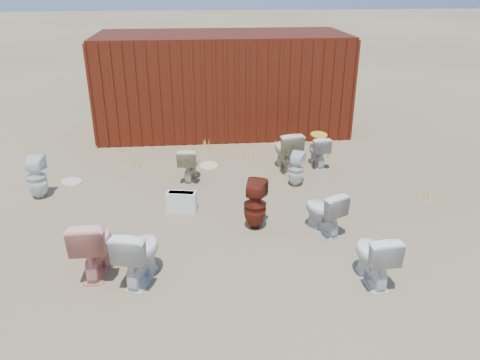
{
  "coord_description": "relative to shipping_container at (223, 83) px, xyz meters",
  "views": [
    {
      "loc": [
        -0.68,
        -6.49,
        3.68
      ],
      "look_at": [
        0.0,
        0.6,
        0.55
      ],
      "focal_mm": 35.0,
      "sensor_mm": 36.0,
      "label": 1
    }
  ],
  "objects": [
    {
      "name": "loose_lid_far",
      "position": [
        -3.14,
        -3.15,
        -1.19
      ],
      "size": [
        0.57,
        0.59,
        0.02
      ],
      "primitive_type": "ellipsoid",
      "rotation": [
        0.0,
        0.0,
        0.65
      ],
      "color": "beige",
      "rests_on": "ground"
    },
    {
      "name": "toilet_back_a",
      "position": [
        -3.55,
        -3.79,
        -0.81
      ],
      "size": [
        0.35,
        0.36,
        0.78
      ],
      "primitive_type": "imported",
      "rotation": [
        0.0,
        0.0,
        3.15
      ],
      "color": "white",
      "rests_on": "ground"
    },
    {
      "name": "ground",
      "position": [
        0.0,
        -5.2,
        -1.2
      ],
      "size": [
        100.0,
        100.0,
        0.0
      ],
      "primitive_type": "plane",
      "color": "brown",
      "rests_on": "ground"
    },
    {
      "name": "toilet_front_a",
      "position": [
        -1.49,
        -6.46,
        -0.8
      ],
      "size": [
        0.65,
        0.88,
        0.8
      ],
      "primitive_type": "imported",
      "rotation": [
        0.0,
        0.0,
        2.86
      ],
      "color": "white",
      "rests_on": "ground"
    },
    {
      "name": "toilet_front_e",
      "position": [
        1.2,
        -5.47,
        -0.84
      ],
      "size": [
        0.67,
        0.81,
        0.72
      ],
      "primitive_type": "imported",
      "rotation": [
        0.0,
        0.0,
        3.6
      ],
      "color": "silver",
      "rests_on": "ground"
    },
    {
      "name": "weed_clump_c",
      "position": [
        2.01,
        -2.28,
        -1.06
      ],
      "size": [
        0.36,
        0.36,
        0.28
      ],
      "primitive_type": "cone",
      "color": "#CCB551",
      "rests_on": "ground"
    },
    {
      "name": "yellow_lid",
      "position": [
        1.8,
        -2.75,
        -0.52
      ],
      "size": [
        0.34,
        0.42,
        0.02
      ],
      "primitive_type": "ellipsoid",
      "color": "gold",
      "rests_on": "toilet_back_yellowlid"
    },
    {
      "name": "toilet_front_pink",
      "position": [
        -2.1,
        -6.22,
        -0.78
      ],
      "size": [
        0.48,
        0.83,
        0.85
      ],
      "primitive_type": "imported",
      "rotation": [
        0.0,
        0.0,
        3.13
      ],
      "color": "#ED9989",
      "rests_on": "ground"
    },
    {
      "name": "weed_clump_f",
      "position": [
        3.36,
        -4.55,
        -1.08
      ],
      "size": [
        0.28,
        0.28,
        0.24
      ],
      "primitive_type": "cone",
      "color": "#CCB551",
      "rests_on": "ground"
    },
    {
      "name": "toilet_front_c",
      "position": [
        1.52,
        -6.78,
        -0.83
      ],
      "size": [
        0.48,
        0.77,
        0.75
      ],
      "primitive_type": "imported",
      "rotation": [
        0.0,
        0.0,
        3.22
      ],
      "color": "white",
      "rests_on": "ground"
    },
    {
      "name": "shipping_container",
      "position": [
        0.0,
        0.0,
        0.0
      ],
      "size": [
        6.0,
        2.4,
        2.4
      ],
      "primitive_type": "cube",
      "color": "#43120B",
      "rests_on": "ground"
    },
    {
      "name": "weed_clump_d",
      "position": [
        -0.41,
        -1.7,
        -1.05
      ],
      "size": [
        0.3,
        0.3,
        0.29
      ],
      "primitive_type": "cone",
      "color": "#CCB551",
      "rests_on": "ground"
    },
    {
      "name": "toilet_back_yellowlid",
      "position": [
        1.8,
        -2.75,
        -0.87
      ],
      "size": [
        0.42,
        0.68,
        0.67
      ],
      "primitive_type": "imported",
      "rotation": [
        0.0,
        0.0,
        3.21
      ],
      "color": "silver",
      "rests_on": "ground"
    },
    {
      "name": "loose_lid_near",
      "position": [
        -0.46,
        -2.58,
        -1.19
      ],
      "size": [
        0.42,
        0.53,
        0.02
      ],
      "primitive_type": "ellipsoid",
      "rotation": [
        0.0,
        0.0,
        -0.09
      ],
      "color": "beige",
      "rests_on": "ground"
    },
    {
      "name": "loose_tank",
      "position": [
        -0.98,
        -4.56,
        -1.02
      ],
      "size": [
        0.53,
        0.29,
        0.35
      ],
      "primitive_type": "cube",
      "rotation": [
        0.0,
        0.0,
        -0.19
      ],
      "color": "silver",
      "rests_on": "ground"
    },
    {
      "name": "toilet_back_beige_left",
      "position": [
        -0.86,
        -3.23,
        -0.86
      ],
      "size": [
        0.48,
        0.72,
        0.68
      ],
      "primitive_type": "imported",
      "rotation": [
        0.0,
        0.0,
        2.99
      ],
      "color": "beige",
      "rests_on": "ground"
    },
    {
      "name": "weed_clump_a",
      "position": [
        -2.09,
        -2.52,
        -1.06
      ],
      "size": [
        0.36,
        0.36,
        0.27
      ],
      "primitive_type": "cone",
      "color": "#CCB551",
      "rests_on": "ground"
    },
    {
      "name": "weed_clump_e",
      "position": [
        1.24,
        -1.7,
        -1.06
      ],
      "size": [
        0.34,
        0.34,
        0.27
      ],
      "primitive_type": "cone",
      "color": "#CCB551",
      "rests_on": "ground"
    },
    {
      "name": "toilet_back_e",
      "position": [
        1.15,
        -3.7,
        -0.87
      ],
      "size": [
        0.4,
        0.41,
        0.66
      ],
      "primitive_type": "imported",
      "rotation": [
        0.0,
        0.0,
        2.65
      ],
      "color": "white",
      "rests_on": "ground"
    },
    {
      "name": "toilet_back_beige_right",
      "position": [
        1.11,
        -2.89,
        -0.78
      ],
      "size": [
        0.59,
        0.89,
        0.84
      ],
      "primitive_type": "imported",
      "rotation": [
        0.0,
        0.0,
        3.3
      ],
      "color": "beige",
      "rests_on": "ground"
    },
    {
      "name": "weed_clump_b",
      "position": [
        0.42,
        -2.48,
        -1.05
      ],
      "size": [
        0.32,
        0.32,
        0.3
      ],
      "primitive_type": "cone",
      "color": "#CCB551",
      "rests_on": "ground"
    },
    {
      "name": "toilet_front_maroon",
      "position": [
        0.18,
        -5.24,
        -0.8
      ],
      "size": [
        0.46,
        0.47,
        0.8
      ],
      "primitive_type": "imported",
      "rotation": [
        0.0,
        0.0,
        2.78
      ],
      "color": "#601C10",
      "rests_on": "ground"
    }
  ]
}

